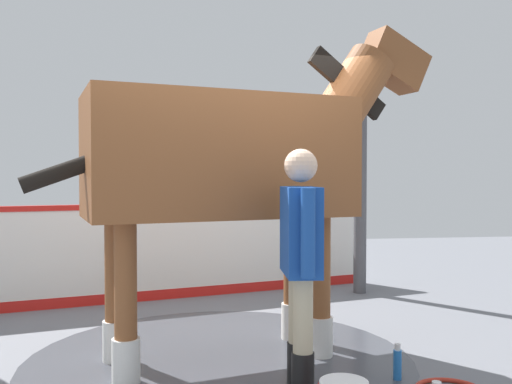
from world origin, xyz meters
The scene contains 7 objects.
ground_plane centered at (0.00, 0.00, -0.01)m, with size 16.00×16.00×0.02m, color slate.
wet_patch centered at (0.00, -0.06, 0.00)m, with size 3.10×3.10×0.00m, color #42444C.
barrier_wall centered at (-2.22, -0.64, 0.53)m, with size 1.50×5.43×1.15m.
roof_post_near centered at (-2.27, 1.87, 1.35)m, with size 0.16×0.16×2.70m, color #4C4C51.
horse centered at (-0.04, 0.07, 1.59)m, with size 1.43×3.41×2.79m.
handler centered at (0.83, 0.43, 0.95)m, with size 0.67×0.25×1.65m.
bottle_spray centered at (0.64, 1.18, 0.12)m, with size 0.06×0.06×0.26m.
Camera 1 is at (4.40, -0.36, 1.47)m, focal length 38.73 mm.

